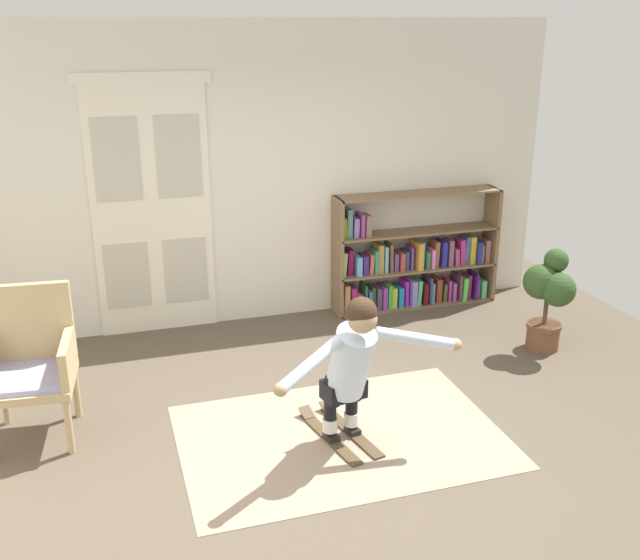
# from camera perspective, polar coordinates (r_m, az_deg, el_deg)

# --- Properties ---
(ground_plane) EXTENTS (7.20, 7.20, 0.00)m
(ground_plane) POSITION_cam_1_polar(r_m,az_deg,el_deg) (5.39, 2.03, -12.79)
(ground_plane) COLOR brown
(back_wall) EXTENTS (6.00, 0.10, 2.90)m
(back_wall) POSITION_cam_1_polar(r_m,az_deg,el_deg) (7.20, -4.71, 8.05)
(back_wall) COLOR silver
(back_wall) RESTS_ON ground
(double_door) EXTENTS (1.22, 0.05, 2.45)m
(double_door) POSITION_cam_1_polar(r_m,az_deg,el_deg) (7.04, -12.94, 5.52)
(double_door) COLOR silver
(double_door) RESTS_ON ground
(rug) EXTENTS (2.33, 1.60, 0.01)m
(rug) POSITION_cam_1_polar(r_m,az_deg,el_deg) (5.50, 1.61, -12.01)
(rug) COLOR gray
(rug) RESTS_ON ground
(bookshelf) EXTENTS (1.77, 0.30, 1.22)m
(bookshelf) POSITION_cam_1_polar(r_m,az_deg,el_deg) (7.74, 7.14, 1.31)
(bookshelf) COLOR brown
(bookshelf) RESTS_ON ground
(wicker_chair) EXTENTS (0.65, 0.65, 1.10)m
(wicker_chair) POSITION_cam_1_polar(r_m,az_deg,el_deg) (5.67, -21.59, -5.87)
(wicker_chair) COLOR tan
(wicker_chair) RESTS_ON ground
(potted_plant) EXTENTS (0.41, 0.45, 0.96)m
(potted_plant) POSITION_cam_1_polar(r_m,az_deg,el_deg) (6.91, 17.30, -1.21)
(potted_plant) COLOR brown
(potted_plant) RESTS_ON ground
(skis_pair) EXTENTS (0.43, 0.84, 0.07)m
(skis_pair) POSITION_cam_1_polar(r_m,az_deg,el_deg) (5.52, 1.45, -11.70)
(skis_pair) COLOR #4B3A25
(skis_pair) RESTS_ON rug
(person_skier) EXTENTS (1.43, 0.72, 1.10)m
(person_skier) POSITION_cam_1_polar(r_m,az_deg,el_deg) (5.07, 2.52, -6.24)
(person_skier) COLOR white
(person_skier) RESTS_ON skis_pair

